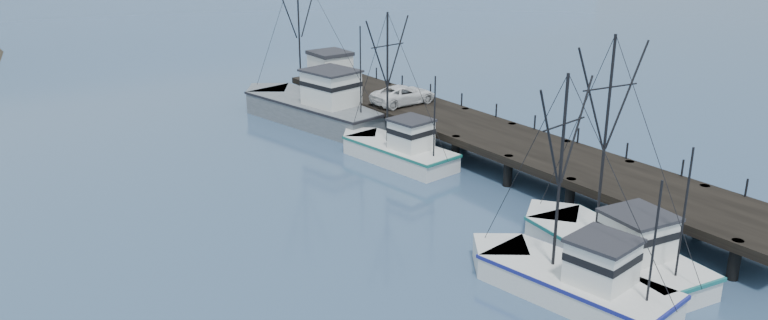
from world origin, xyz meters
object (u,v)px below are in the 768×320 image
trawler_mid (570,280)px  work_vessel (314,107)px  trawler_near (610,249)px  pier (485,134)px  pier_shed (330,67)px  pickup_truck (404,95)px  trawler_far (397,150)px

trawler_mid → work_vessel: 31.53m
trawler_mid → trawler_near: bearing=13.8°
pier → pier_shed: pier_shed is taller
trawler_near → trawler_mid: 4.10m
pier_shed → pickup_truck: (1.01, -9.18, -0.69)m
trawler_far → work_vessel: work_vessel is taller
trawler_near → trawler_mid: size_ratio=1.10×
trawler_far → pickup_truck: trawler_far is taller
trawler_far → work_vessel: bearing=88.4°
trawler_mid → trawler_far: 19.99m
pier → pickup_truck: 8.89m
trawler_mid → pier_shed: (8.68, 34.63, 2.60)m
trawler_mid → pickup_truck: 27.30m
trawler_near → work_vessel: bearing=88.2°
trawler_mid → pickup_truck: bearing=69.2°
pier → pickup_truck: pickup_truck is taller
work_vessel → pier_shed: (3.74, 3.50, 2.19)m
pickup_truck → trawler_mid: bearing=158.5°
trawler_near → pickup_truck: bearing=76.9°
trawler_near → trawler_mid: trawler_near is taller
pier_shed → pickup_truck: size_ratio=0.61×
trawler_mid → pickup_truck: (9.69, 25.46, 1.91)m
trawler_near → work_vessel: size_ratio=0.74×
trawler_far → pier_shed: size_ratio=3.25×
pickup_truck → pier_shed: bearing=5.7°
pier_shed → trawler_mid: bearing=-104.1°
pier → work_vessel: work_vessel is taller
pickup_truck → work_vessel: bearing=39.3°
pier → pier_shed: bearing=94.5°
pier_shed → pier: bearing=-85.5°
pier → pier_shed: size_ratio=13.75×
trawler_near → trawler_far: size_ratio=1.11×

